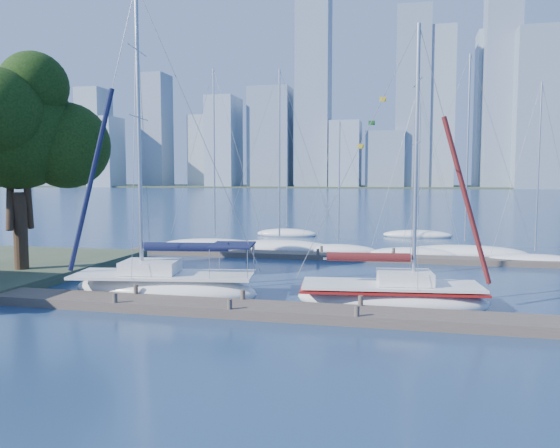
# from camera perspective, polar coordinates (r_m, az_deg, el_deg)

# --- Properties ---
(ground) EXTENTS (700.00, 700.00, 0.00)m
(ground) POSITION_cam_1_polar(r_m,az_deg,el_deg) (22.85, -4.56, -9.31)
(ground) COLOR #182C4E
(ground) RESTS_ON ground
(near_dock) EXTENTS (26.00, 2.00, 0.40)m
(near_dock) POSITION_cam_1_polar(r_m,az_deg,el_deg) (22.80, -4.56, -8.82)
(near_dock) COLOR #483E34
(near_dock) RESTS_ON ground
(far_dock) EXTENTS (30.00, 1.80, 0.36)m
(far_dock) POSITION_cam_1_polar(r_m,az_deg,el_deg) (37.81, 5.67, -3.39)
(far_dock) COLOR #483E34
(far_dock) RESTS_ON ground
(far_shore) EXTENTS (800.00, 100.00, 1.50)m
(far_shore) POSITION_cam_1_polar(r_m,az_deg,el_deg) (341.24, 11.80, 3.80)
(far_shore) COLOR #38472D
(far_shore) RESTS_ON ground
(tree) EXTENTS (9.05, 8.27, 12.24)m
(tree) POSITION_cam_1_polar(r_m,az_deg,el_deg) (33.48, -25.79, 9.02)
(tree) COLOR black
(tree) RESTS_ON ground
(sailboat_navy) EXTENTS (9.47, 4.35, 14.99)m
(sailboat_navy) POSITION_cam_1_polar(r_m,az_deg,el_deg) (26.43, -12.04, -4.96)
(sailboat_navy) COLOR white
(sailboat_navy) RESTS_ON ground
(sailboat_maroon) EXTENTS (8.55, 3.68, 12.60)m
(sailboat_maroon) POSITION_cam_1_polar(r_m,az_deg,el_deg) (24.41, 11.55, -6.12)
(sailboat_maroon) COLOR white
(sailboat_maroon) RESTS_ON ground
(bg_boat_0) EXTENTS (9.18, 4.69, 14.34)m
(bg_boat_0) POSITION_cam_1_polar(r_m,az_deg,el_deg) (43.46, -6.80, -2.21)
(bg_boat_0) COLOR white
(bg_boat_0) RESTS_ON ground
(bg_boat_1) EXTENTS (9.03, 3.89, 14.08)m
(bg_boat_1) POSITION_cam_1_polar(r_m,az_deg,el_deg) (41.88, -0.06, -2.42)
(bg_boat_1) COLOR white
(bg_boat_1) RESTS_ON ground
(bg_boat_2) EXTENTS (5.85, 2.20, 10.05)m
(bg_boat_2) POSITION_cam_1_polar(r_m,az_deg,el_deg) (40.93, 6.14, -2.71)
(bg_boat_2) COLOR white
(bg_boat_2) RESTS_ON ground
(bg_boat_3) EXTENTS (6.63, 3.64, 12.25)m
(bg_boat_3) POSITION_cam_1_polar(r_m,az_deg,el_deg) (40.08, 13.98, -2.96)
(bg_boat_3) COLOR white
(bg_boat_3) RESTS_ON ground
(bg_boat_4) EXTENTS (8.83, 2.77, 14.54)m
(bg_boat_4) POSITION_cam_1_polar(r_m,az_deg,el_deg) (41.02, 18.73, -2.83)
(bg_boat_4) COLOR white
(bg_boat_4) RESTS_ON ground
(bg_boat_5) EXTENTS (6.43, 4.16, 11.91)m
(bg_boat_5) POSITION_cam_1_polar(r_m,az_deg,el_deg) (39.03, 25.08, -3.48)
(bg_boat_5) COLOR white
(bg_boat_5) RESTS_ON ground
(bg_boat_6) EXTENTS (6.24, 3.49, 11.23)m
(bg_boat_6) POSITION_cam_1_polar(r_m,az_deg,el_deg) (52.62, 0.73, -0.98)
(bg_boat_6) COLOR white
(bg_boat_6) RESTS_ON ground
(bg_boat_7) EXTENTS (6.62, 2.77, 12.89)m
(bg_boat_7) POSITION_cam_1_polar(r_m,az_deg,el_deg) (53.19, 14.18, -1.06)
(bg_boat_7) COLOR white
(bg_boat_7) RESTS_ON ground
(skyline) EXTENTS (503.15, 51.31, 117.50)m
(skyline) POSITION_cam_1_polar(r_m,az_deg,el_deg) (313.75, 16.40, 10.21)
(skyline) COLOR #7F91A4
(skyline) RESTS_ON ground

